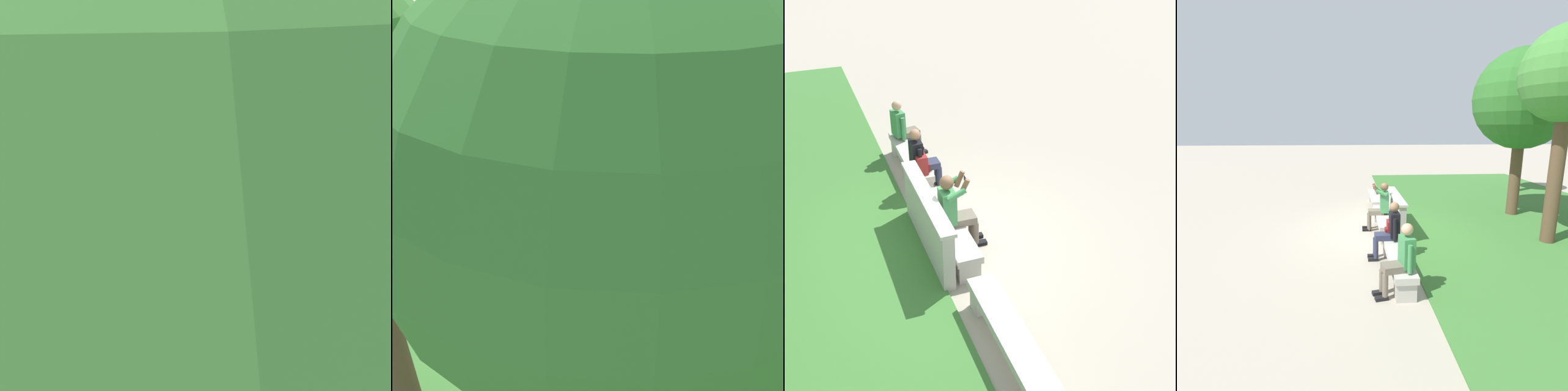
# 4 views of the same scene
# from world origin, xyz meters

# --- Properties ---
(ground_plane) EXTENTS (80.00, 80.00, 0.00)m
(ground_plane) POSITION_xyz_m (0.00, 0.00, 0.00)
(ground_plane) COLOR #A89E8C
(bench_main) EXTENTS (2.15, 0.40, 0.45)m
(bench_main) POSITION_xyz_m (-2.52, 0.00, 0.30)
(bench_main) COLOR #B7B2A8
(bench_main) RESTS_ON ground
(bench_near) EXTENTS (2.15, 0.40, 0.45)m
(bench_near) POSITION_xyz_m (-0.00, 0.00, 0.30)
(bench_near) COLOR #B7B2A8
(bench_near) RESTS_ON ground
(bench_mid) EXTENTS (2.15, 0.40, 0.45)m
(bench_mid) POSITION_xyz_m (2.52, 0.00, 0.30)
(bench_mid) COLOR #B7B2A8
(bench_mid) RESTS_ON ground
(backrest_wall_with_plaque) EXTENTS (2.29, 0.24, 1.01)m
(backrest_wall_with_plaque) POSITION_xyz_m (-0.00, 0.34, 0.52)
(backrest_wall_with_plaque) COLOR #B7B2A8
(backrest_wall_with_plaque) RESTS_ON ground
(person_photographer) EXTENTS (0.48, 0.73, 1.32)m
(person_photographer) POSITION_xyz_m (-0.10, -0.08, 0.74)
(person_photographer) COLOR black
(person_photographer) RESTS_ON ground
(person_distant) EXTENTS (0.48, 0.67, 1.26)m
(person_distant) POSITION_xyz_m (1.81, -0.07, 0.67)
(person_distant) COLOR black
(person_distant) RESTS_ON ground
(person_companion) EXTENTS (0.48, 0.71, 1.26)m
(person_companion) POSITION_xyz_m (3.27, -0.06, 0.67)
(person_companion) COLOR black
(person_companion) RESTS_ON ground
(backpack) EXTENTS (0.28, 0.24, 0.43)m
(backpack) POSITION_xyz_m (1.66, -0.01, 0.63)
(backpack) COLOR maroon
(backpack) RESTS_ON bench_mid
(tree_far_back) EXTENTS (2.96, 2.96, 5.08)m
(tree_far_back) POSITION_xyz_m (-1.26, 4.34, 3.57)
(tree_far_back) COLOR brown
(tree_far_back) RESTS_ON ground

